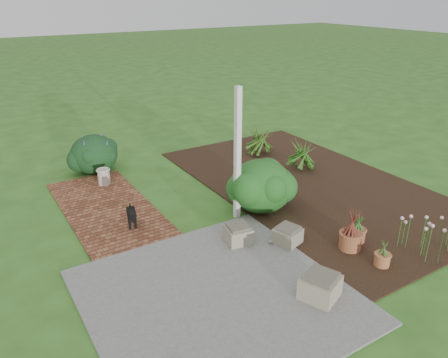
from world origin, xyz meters
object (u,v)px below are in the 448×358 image
stone_trough_near (320,287)px  evergreen_shrub (261,185)px  black_dog (132,214)px  cream_ceramic_urn (104,177)px

stone_trough_near → evergreen_shrub: (0.91, 2.63, 0.35)m
stone_trough_near → black_dog: 3.59m
stone_trough_near → cream_ceramic_urn: bearing=104.0°
evergreen_shrub → black_dog: bearing=165.6°
black_dog → stone_trough_near: bearing=-50.1°
black_dog → evergreen_shrub: evergreen_shrub is taller
stone_trough_near → evergreen_shrub: 2.80m
stone_trough_near → evergreen_shrub: evergreen_shrub is taller
stone_trough_near → black_dog: black_dog is taller
stone_trough_near → cream_ceramic_urn: size_ratio=1.38×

